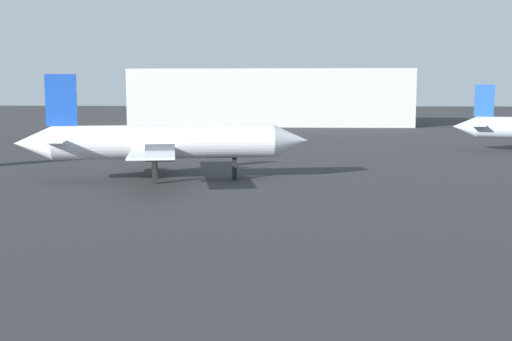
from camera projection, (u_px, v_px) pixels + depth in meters
name	position (u px, v px, depth m)	size (l,w,h in m)	color
airplane_distant	(163.00, 142.00, 57.75)	(26.52, 20.70, 9.63)	white
terminal_building	(272.00, 97.00, 151.95)	(63.05, 27.55, 12.76)	#B7B7B2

